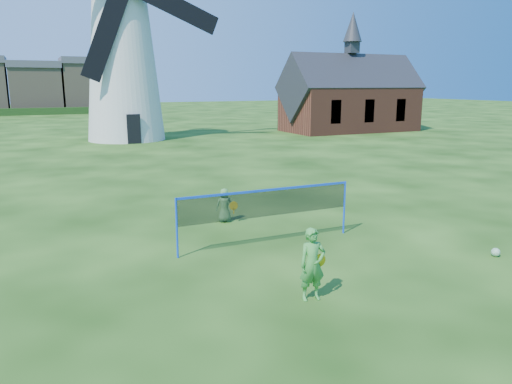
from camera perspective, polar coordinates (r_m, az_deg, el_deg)
The scene contains 7 objects.
ground at distance 12.72m, azimuth 0.12°, elevation -7.14°, with size 220.00×220.00×0.00m, color black.
windmill at distance 39.75m, azimuth -15.32°, elevation 14.83°, with size 13.93×5.89×18.32m.
chapel at distance 46.76m, azimuth 10.95°, elevation 10.70°, with size 12.58×6.10×10.64m.
badminton_net at distance 13.05m, azimuth 1.31°, elevation -1.40°, with size 5.05×0.05×1.55m.
player_girl at distance 9.91m, azimuth 6.62°, elevation -8.42°, with size 0.71×0.43×1.50m.
player_boy at distance 15.40m, azimuth -3.70°, elevation -1.56°, with size 0.66×0.49×1.08m.
play_ball at distance 13.84m, azimuth 26.26°, elevation -6.35°, with size 0.22×0.22×0.22m, color green.
Camera 1 is at (-5.03, -10.87, 4.27)m, focal length 34.15 mm.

